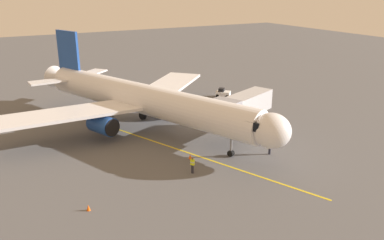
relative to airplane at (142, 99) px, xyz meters
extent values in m
plane|color=#565659|center=(0.10, -1.11, -4.00)|extent=(220.00, 220.00, 0.00)
cube|color=yellow|center=(-0.11, 6.26, -4.00)|extent=(15.21, 37.17, 0.01)
cylinder|color=white|center=(-0.11, 0.26, 0.10)|extent=(16.27, 32.95, 3.80)
ellipsoid|color=white|center=(-6.93, 17.13, 0.10)|extent=(4.85, 5.06, 3.61)
cone|color=white|center=(6.83, -16.89, 0.10)|extent=(4.30, 4.06, 3.42)
cube|color=black|center=(-6.40, 15.84, 0.65)|extent=(3.59, 2.69, 0.90)
cube|color=white|center=(-6.61, -6.39, -0.50)|extent=(15.88, 15.59, 0.36)
cylinder|color=#1E479E|center=(-5.11, -2.84, -2.00)|extent=(3.41, 4.01, 2.30)
cylinder|color=black|center=(-5.76, -1.22, -2.00)|extent=(2.02, 0.97, 2.10)
cube|color=white|center=(9.19, 0.01, -0.50)|extent=(17.05, 5.20, 0.36)
cylinder|color=#1E479E|center=(5.65, 1.51, -2.00)|extent=(3.41, 4.01, 2.30)
cylinder|color=black|center=(4.99, 3.13, -2.00)|extent=(2.02, 0.97, 2.10)
cube|color=#1E479E|center=(5.70, -14.11, 3.90)|extent=(2.13, 4.59, 7.20)
cube|color=white|center=(2.62, -15.03, 0.70)|extent=(6.44, 5.95, 0.24)
cube|color=white|center=(8.56, -12.63, 0.70)|extent=(6.55, 2.84, 0.24)
cylinder|color=slate|center=(-5.17, 12.78, -2.27)|extent=(0.24, 0.24, 2.77)
cylinder|color=black|center=(-5.17, 12.78, -3.65)|extent=(0.68, 0.82, 0.70)
cylinder|color=slate|center=(-1.39, -3.50, -2.07)|extent=(0.24, 0.24, 2.77)
cylinder|color=black|center=(-1.39, -3.50, -3.45)|extent=(0.83, 1.19, 1.10)
cylinder|color=slate|center=(3.43, -1.55, -2.07)|extent=(0.24, 0.24, 2.77)
cylinder|color=black|center=(3.43, -1.55, -3.45)|extent=(0.83, 1.19, 1.10)
cube|color=#B7B7BC|center=(-10.25, 8.02, -0.10)|extent=(9.32, 5.78, 2.50)
cube|color=gray|center=(-6.08, 9.71, -0.10)|extent=(3.80, 4.02, 3.00)
cylinder|color=slate|center=(-14.43, 6.34, -2.05)|extent=(0.70, 0.70, 3.90)
cube|color=#333338|center=(-14.43, 6.34, -3.70)|extent=(2.00, 2.00, 0.60)
cylinder|color=#23232D|center=(0.47, 14.31, -3.56)|extent=(0.26, 0.26, 0.88)
cube|color=#D8EA19|center=(0.47, 14.31, -2.82)|extent=(0.38, 0.45, 0.60)
cube|color=silver|center=(0.47, 14.31, -2.82)|extent=(0.40, 0.47, 0.10)
sphere|color=brown|center=(0.47, 14.31, -2.40)|extent=(0.22, 0.22, 0.22)
cylinder|color=#23232D|center=(-9.22, 14.37, -3.56)|extent=(0.26, 0.26, 0.88)
cube|color=orange|center=(-9.22, 14.37, -2.82)|extent=(0.36, 0.44, 0.60)
cube|color=silver|center=(-9.22, 14.37, -2.82)|extent=(0.38, 0.46, 0.10)
sphere|color=#9E7051|center=(-9.22, 14.37, -2.40)|extent=(0.22, 0.22, 0.22)
cube|color=white|center=(-17.44, -7.76, -3.35)|extent=(2.70, 2.68, 0.70)
cube|color=black|center=(-17.23, -7.96, -2.75)|extent=(1.41, 1.42, 0.50)
cylinder|color=black|center=(-18.47, -7.67, -3.70)|extent=(0.61, 0.60, 0.60)
cylinder|color=black|center=(-17.57, -6.73, -3.70)|extent=(0.61, 0.60, 0.60)
cylinder|color=black|center=(-17.32, -8.78, -3.70)|extent=(0.61, 0.60, 0.60)
cylinder|color=black|center=(-16.42, -7.84, -3.70)|extent=(0.61, 0.60, 0.60)
cone|color=#F2590F|center=(11.39, 16.23, -3.73)|extent=(0.32, 0.32, 0.55)
cone|color=#F2590F|center=(-0.93, 11.24, -3.73)|extent=(0.32, 0.32, 0.55)
cone|color=#F2590F|center=(-16.32, 8.26, -3.73)|extent=(0.32, 0.32, 0.55)
camera|label=1|loc=(17.59, 45.54, 13.86)|focal=37.03mm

